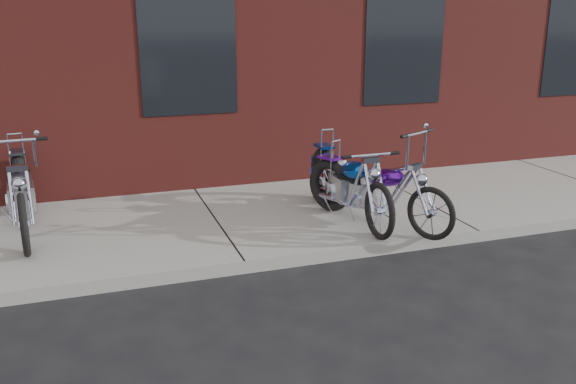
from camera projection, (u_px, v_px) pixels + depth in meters
name	position (u px, v px, depth m)	size (l,w,h in m)	color
ground	(245.00, 274.00, 6.66)	(120.00, 120.00, 0.00)	black
sidewalk	(216.00, 224.00, 8.00)	(22.00, 3.00, 0.15)	gray
chopper_purple	(373.00, 192.00, 7.71)	(1.09, 2.08, 1.27)	black
chopper_blue	(347.00, 185.00, 7.97)	(0.59, 2.41, 1.05)	black
chopper_third	(22.00, 195.00, 7.47)	(0.61, 2.49, 1.27)	black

